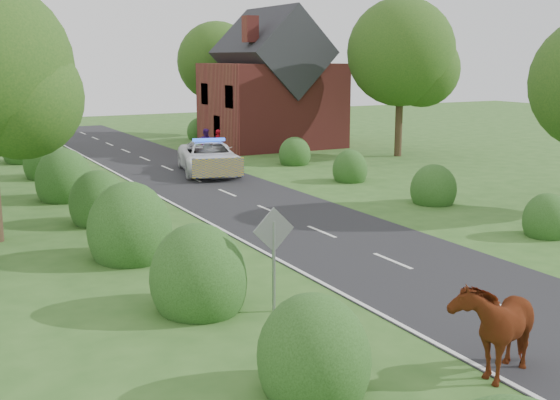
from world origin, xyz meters
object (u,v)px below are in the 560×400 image
pedestrian_red (217,143)px  pedestrian_purple (206,144)px  police_van (209,157)px  road_sign (274,244)px  cow (494,332)px

pedestrian_red → pedestrian_purple: (-0.91, -0.35, 0.07)m
police_van → pedestrian_red: size_ratio=3.97×
road_sign → pedestrian_purple: size_ratio=1.43×
cow → pedestrian_red: size_ratio=1.36×
cow → police_van: size_ratio=0.34×
pedestrian_red → pedestrian_purple: size_ratio=0.93×
pedestrian_purple → pedestrian_red: bearing=-116.4°
road_sign → cow: road_sign is taller
cow → pedestrian_red: pedestrian_red is taller
road_sign → cow: size_ratio=1.13×
police_van → pedestrian_red: bearing=77.4°
cow → pedestrian_purple: 30.01m
police_van → pedestrian_purple: police_van is taller
pedestrian_purple → cow: bearing=121.0°
police_van → pedestrian_red: (2.82, 5.52, -0.01)m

